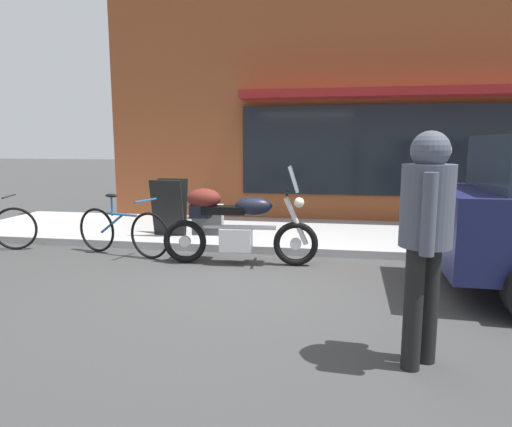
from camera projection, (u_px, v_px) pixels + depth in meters
ground_plane at (263, 281)px, 5.59m from camera, size 80.00×80.00×0.00m
touring_motorcycle at (231, 222)px, 6.31m from camera, size 2.20×0.62×1.39m
parked_bicycle at (122, 231)px, 6.81m from camera, size 1.68×0.60×0.94m
pedestrian_walking at (426, 221)px, 3.29m from camera, size 0.43×0.56×1.78m
sandwich_board_sign at (170, 207)px, 7.71m from camera, size 0.55×0.42×0.96m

